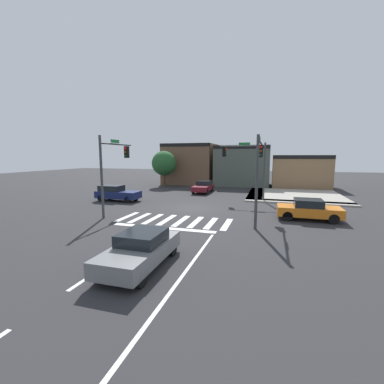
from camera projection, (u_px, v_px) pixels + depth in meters
name	position (u px, v px, depth m)	size (l,w,h in m)	color
ground_plane	(192.00, 208.00, 22.36)	(120.00, 120.00, 0.00)	#2B2B2D
crosswalk_near	(174.00, 220.00, 18.09)	(7.82, 3.09, 0.01)	silver
lane_markings	(124.00, 273.00, 9.97)	(6.80, 24.25, 0.01)	white
bike_detector_marking	(169.00, 240.00, 13.83)	(1.14, 1.14, 0.01)	yellow
curb_corner_northeast	(290.00, 196.00, 28.85)	(10.00, 10.60, 0.15)	#9E998E
storefront_row	(235.00, 166.00, 39.96)	(24.21, 7.01, 6.34)	brown
traffic_signal_southwest	(113.00, 162.00, 19.63)	(0.32, 4.20, 5.89)	#383A3D
traffic_signal_northeast	(247.00, 161.00, 25.55)	(4.47, 0.32, 5.76)	#383A3D
traffic_signal_southeast	(259.00, 162.00, 17.46)	(0.32, 5.88, 5.74)	#383A3D
car_navy	(117.00, 193.00, 25.81)	(4.34, 1.76, 1.55)	#141E4C
car_maroon	(203.00, 187.00, 31.75)	(1.81, 4.35, 1.41)	maroon
car_gray	(141.00, 249.00, 10.49)	(1.83, 4.40, 1.41)	slate
car_orange	(309.00, 209.00, 18.17)	(4.20, 1.91, 1.46)	orange
roadside_tree	(164.00, 163.00, 37.60)	(3.54, 3.54, 5.17)	#4C3823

